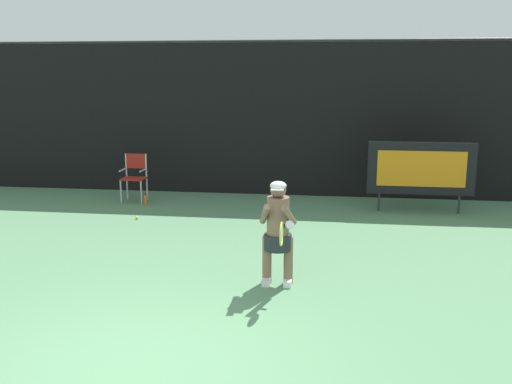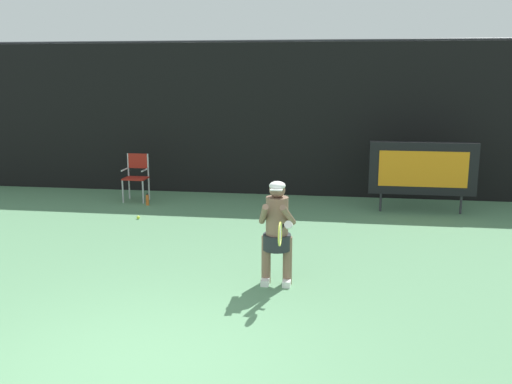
# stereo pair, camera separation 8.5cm
# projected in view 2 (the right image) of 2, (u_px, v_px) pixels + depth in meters

# --- Properties ---
(ground) EXTENTS (18.00, 22.00, 0.03)m
(ground) POSITION_uv_depth(u_px,v_px,m) (124.00, 381.00, 5.45)
(ground) COLOR #55845C
(backdrop_screen) EXTENTS (18.00, 0.12, 3.66)m
(backdrop_screen) POSITION_uv_depth(u_px,v_px,m) (256.00, 119.00, 13.48)
(backdrop_screen) COLOR black
(backdrop_screen) RESTS_ON ground
(scoreboard) EXTENTS (2.20, 0.21, 1.50)m
(scoreboard) POSITION_uv_depth(u_px,v_px,m) (422.00, 169.00, 11.77)
(scoreboard) COLOR black
(scoreboard) RESTS_ON ground
(umpire_chair) EXTENTS (0.52, 0.44, 1.08)m
(umpire_chair) POSITION_uv_depth(u_px,v_px,m) (136.00, 174.00, 12.96)
(umpire_chair) COLOR #B7B7BC
(umpire_chair) RESTS_ON ground
(water_bottle) EXTENTS (0.07, 0.07, 0.27)m
(water_bottle) POSITION_uv_depth(u_px,v_px,m) (147.00, 200.00, 12.60)
(water_bottle) COLOR #D56224
(water_bottle) RESTS_ON ground
(tennis_player) EXTENTS (0.53, 0.60, 1.47)m
(tennis_player) POSITION_uv_depth(u_px,v_px,m) (277.00, 229.00, 7.78)
(tennis_player) COLOR white
(tennis_player) RESTS_ON ground
(tennis_racket) EXTENTS (0.03, 0.60, 0.31)m
(tennis_racket) POSITION_uv_depth(u_px,v_px,m) (280.00, 234.00, 7.15)
(tennis_racket) COLOR black
(tennis_ball_loose) EXTENTS (0.07, 0.07, 0.07)m
(tennis_ball_loose) POSITION_uv_depth(u_px,v_px,m) (138.00, 217.00, 11.43)
(tennis_ball_loose) COLOR #CCDB3D
(tennis_ball_loose) RESTS_ON ground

